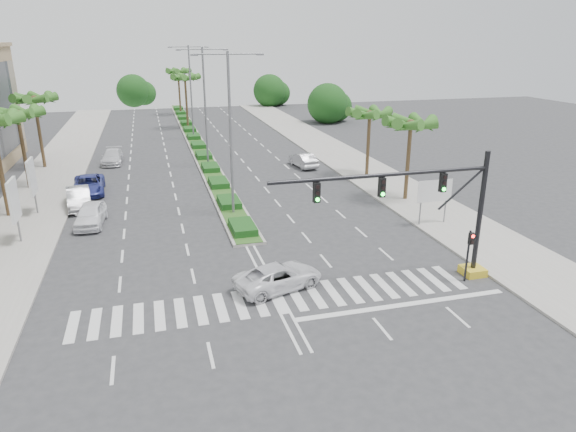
{
  "coord_description": "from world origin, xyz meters",
  "views": [
    {
      "loc": [
        -5.74,
        -22.99,
        12.85
      ],
      "look_at": [
        1.71,
        4.34,
        3.0
      ],
      "focal_mm": 32.0,
      "sensor_mm": 36.0,
      "label": 1
    }
  ],
  "objects_px": {
    "car_right": "(303,160)",
    "car_parked_d": "(112,157)",
    "car_parked_c": "(89,185)",
    "car_crossing": "(279,277)",
    "car_parked_b": "(78,198)",
    "car_parked_a": "(91,215)"
  },
  "relations": [
    {
      "from": "car_parked_b",
      "to": "car_parked_a",
      "type": "bearing_deg",
      "value": -82.01
    },
    {
      "from": "car_parked_b",
      "to": "car_crossing",
      "type": "distance_m",
      "value": 21.39
    },
    {
      "from": "car_right",
      "to": "car_parked_d",
      "type": "bearing_deg",
      "value": -27.25
    },
    {
      "from": "car_parked_b",
      "to": "car_parked_c",
      "type": "xyz_separation_m",
      "value": [
        0.41,
        3.98,
        -0.03
      ]
    },
    {
      "from": "car_parked_d",
      "to": "car_crossing",
      "type": "bearing_deg",
      "value": -70.31
    },
    {
      "from": "car_parked_b",
      "to": "car_parked_d",
      "type": "distance_m",
      "value": 15.5
    },
    {
      "from": "car_parked_b",
      "to": "car_crossing",
      "type": "bearing_deg",
      "value": -63.86
    },
    {
      "from": "car_parked_a",
      "to": "car_right",
      "type": "bearing_deg",
      "value": 37.59
    },
    {
      "from": "car_parked_b",
      "to": "car_parked_c",
      "type": "distance_m",
      "value": 4.0
    },
    {
      "from": "car_parked_a",
      "to": "car_right",
      "type": "xyz_separation_m",
      "value": [
        19.95,
        12.96,
        -0.05
      ]
    },
    {
      "from": "car_parked_b",
      "to": "car_parked_c",
      "type": "height_order",
      "value": "car_parked_b"
    },
    {
      "from": "car_right",
      "to": "car_parked_c",
      "type": "bearing_deg",
      "value": 4.56
    },
    {
      "from": "car_parked_a",
      "to": "car_parked_b",
      "type": "bearing_deg",
      "value": 110.36
    },
    {
      "from": "car_parked_a",
      "to": "car_parked_c",
      "type": "distance_m",
      "value": 8.55
    },
    {
      "from": "car_crossing",
      "to": "car_parked_d",
      "type": "bearing_deg",
      "value": -0.66
    },
    {
      "from": "car_parked_a",
      "to": "car_crossing",
      "type": "relative_size",
      "value": 0.95
    },
    {
      "from": "car_parked_c",
      "to": "car_parked_d",
      "type": "xyz_separation_m",
      "value": [
        1.43,
        11.41,
        -0.04
      ]
    },
    {
      "from": "car_parked_c",
      "to": "car_parked_d",
      "type": "height_order",
      "value": "car_parked_c"
    },
    {
      "from": "car_parked_c",
      "to": "car_parked_d",
      "type": "bearing_deg",
      "value": 80.44
    },
    {
      "from": "car_crossing",
      "to": "car_right",
      "type": "height_order",
      "value": "car_right"
    },
    {
      "from": "car_parked_d",
      "to": "car_crossing",
      "type": "relative_size",
      "value": 1.03
    },
    {
      "from": "car_parked_c",
      "to": "car_right",
      "type": "relative_size",
      "value": 1.24
    }
  ]
}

